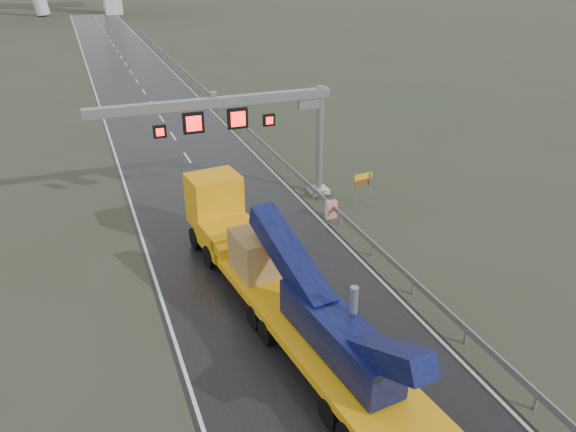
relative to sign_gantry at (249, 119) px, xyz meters
name	(u,v)px	position (x,y,z in m)	size (l,w,h in m)	color
ground	(345,397)	(-2.10, -17.99, -5.61)	(400.00, 400.00, 0.00)	#2E3626
road	(162,119)	(-2.10, 22.01, -5.60)	(11.00, 200.00, 0.02)	black
guardrail	(253,134)	(4.00, 12.01, -4.91)	(0.20, 140.00, 1.40)	gray
sign_gantry	(249,119)	(0.00, 0.00, 0.00)	(14.90, 1.20, 7.42)	#AEAEA9
heavy_haul_truck	(273,273)	(-2.61, -11.65, -3.74)	(5.20, 20.73, 4.83)	orange
exit_sign_pair	(363,183)	(6.47, -3.08, -4.01)	(1.33, 0.27, 2.29)	#93959B
striped_barrier	(331,209)	(3.90, -3.92, -5.06)	(0.66, 0.35, 1.11)	red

